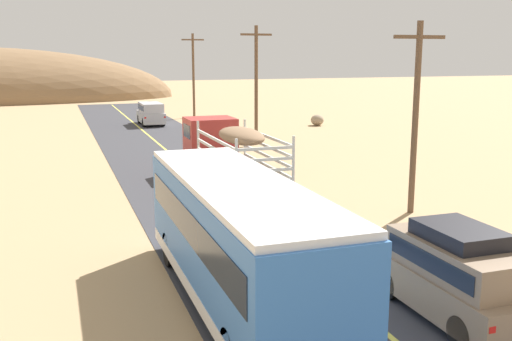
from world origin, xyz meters
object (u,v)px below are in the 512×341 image
object	(u,v)px
suv_near	(456,273)
power_pole_mid	(256,82)
boulder_mid_field	(317,120)
car_far	(151,113)
power_pole_far	(193,73)
livestock_truck	(221,145)
power_pole_near	(416,112)
bus	(237,238)

from	to	relation	value
suv_near	power_pole_mid	world-z (taller)	power_pole_mid
power_pole_mid	boulder_mid_field	distance (m)	12.65
suv_near	car_far	size ratio (longest dim) A/B	1.00
car_far	power_pole_far	distance (m)	8.01
car_far	power_pole_mid	world-z (taller)	power_pole_mid
power_pole_far	boulder_mid_field	xyz separation A→B (m)	(8.60, -10.45, -3.88)
car_far	boulder_mid_field	bearing A→B (deg)	-20.84
suv_near	power_pole_mid	xyz separation A→B (m)	(4.49, 27.46, 3.18)
boulder_mid_field	power_pole_far	bearing A→B (deg)	129.45
suv_near	power_pole_far	world-z (taller)	power_pole_far
livestock_truck	car_far	size ratio (longest dim) A/B	2.10
suv_near	power_pole_near	bearing A→B (deg)	62.38
suv_near	bus	xyz separation A→B (m)	(-4.64, 2.51, 0.60)
power_pole_far	livestock_truck	bearing A→B (deg)	-100.57
livestock_truck	power_pole_near	world-z (taller)	power_pole_near
boulder_mid_field	livestock_truck	bearing A→B (deg)	-126.44
suv_near	bus	distance (m)	5.31
suv_near	power_pole_far	bearing A→B (deg)	84.47
power_pole_mid	power_pole_far	size ratio (longest dim) A/B	1.00
power_pole_mid	bus	bearing A→B (deg)	-110.10
car_far	power_pole_far	bearing A→B (deg)	45.53
bus	power_pole_far	world-z (taller)	power_pole_far
power_pole_far	power_pole_near	bearing A→B (deg)	-90.00
suv_near	car_far	distance (m)	41.14
power_pole_far	boulder_mid_field	size ratio (longest dim) A/B	6.05
suv_near	power_pole_near	world-z (taller)	power_pole_near
livestock_truck	boulder_mid_field	size ratio (longest dim) A/B	7.23
suv_near	boulder_mid_field	distance (m)	38.23
power_pole_near	boulder_mid_field	xyz separation A→B (m)	(8.60, 27.34, -3.54)
livestock_truck	power_pole_far	bearing A→B (deg)	79.43
power_pole_mid	boulder_mid_field	xyz separation A→B (m)	(8.60, 8.45, -3.86)
suv_near	car_far	bearing A→B (deg)	90.89
livestock_truck	boulder_mid_field	distance (m)	23.80
bus	boulder_mid_field	xyz separation A→B (m)	(17.73, 33.40, -1.27)
bus	power_pole_far	distance (m)	44.86
power_pole_near	power_pole_far	size ratio (longest dim) A/B	0.92
livestock_truck	bus	world-z (taller)	bus
bus	livestock_truck	bearing A→B (deg)	75.80
power_pole_near	suv_near	bearing A→B (deg)	-117.62
bus	power_pole_mid	size ratio (longest dim) A/B	1.24
power_pole_mid	power_pole_far	xyz separation A→B (m)	(0.00, 18.89, 0.02)
boulder_mid_field	suv_near	bearing A→B (deg)	-110.02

